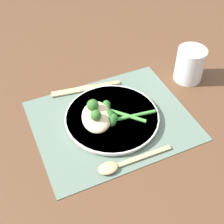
% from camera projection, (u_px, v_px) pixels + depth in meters
% --- Properties ---
extents(ground_plane, '(3.00, 3.00, 0.00)m').
position_uv_depth(ground_plane, '(112.00, 121.00, 0.83)').
color(ground_plane, brown).
extents(placemat, '(0.41, 0.33, 0.00)m').
position_uv_depth(placemat, '(112.00, 120.00, 0.83)').
color(placemat, slate).
rests_on(placemat, ground_plane).
extents(plate, '(0.25, 0.25, 0.01)m').
position_uv_depth(plate, '(112.00, 118.00, 0.82)').
color(plate, white).
rests_on(plate, placemat).
extents(chicken_fillet, '(0.11, 0.13, 0.03)m').
position_uv_depth(chicken_fillet, '(96.00, 116.00, 0.79)').
color(chicken_fillet, beige).
rests_on(chicken_fillet, plate).
extents(pesto_dollop_primary, '(0.03, 0.03, 0.03)m').
position_uv_depth(pesto_dollop_primary, '(93.00, 105.00, 0.79)').
color(pesto_dollop_primary, '#336628').
rests_on(pesto_dollop_primary, chicken_fillet).
extents(pesto_dollop_secondary, '(0.03, 0.03, 0.03)m').
position_uv_depth(pesto_dollop_secondary, '(96.00, 115.00, 0.76)').
color(pesto_dollop_secondary, '#336628').
rests_on(pesto_dollop_secondary, chicken_fillet).
extents(broccoli_stalk_left, '(0.09, 0.11, 0.02)m').
position_uv_depth(broccoli_stalk_left, '(113.00, 109.00, 0.82)').
color(broccoli_stalk_left, green).
rests_on(broccoli_stalk_left, plate).
extents(broccoli_stalk_rear, '(0.14, 0.05, 0.03)m').
position_uv_depth(broccoli_stalk_rear, '(115.00, 118.00, 0.79)').
color(broccoli_stalk_rear, green).
rests_on(broccoli_stalk_rear, plate).
extents(knife, '(0.20, 0.05, 0.01)m').
position_uv_depth(knife, '(87.00, 88.00, 0.91)').
color(knife, tan).
rests_on(knife, placemat).
extents(spoon, '(0.19, 0.04, 0.01)m').
position_uv_depth(spoon, '(118.00, 165.00, 0.72)').
color(spoon, tan).
rests_on(spoon, placemat).
extents(water_glass, '(0.08, 0.08, 0.10)m').
position_uv_depth(water_glass, '(190.00, 65.00, 0.92)').
color(water_glass, white).
rests_on(water_glass, ground_plane).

